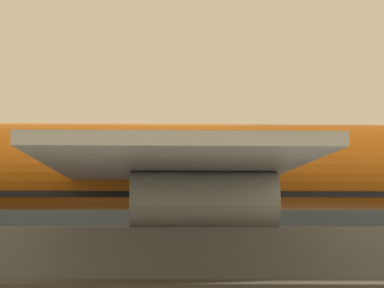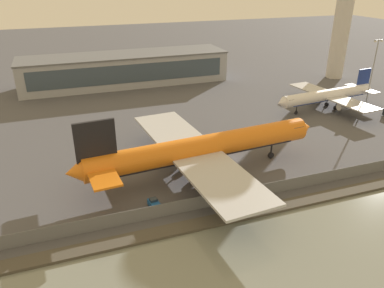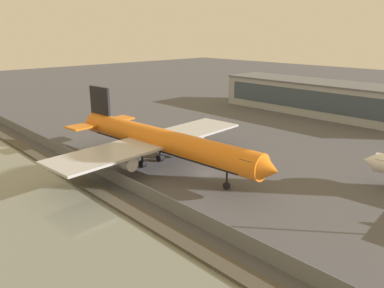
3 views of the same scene
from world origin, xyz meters
TOP-DOWN VIEW (x-y plane):
  - ground_plane at (0.00, 0.00)m, footprint 500.00×500.00m
  - cargo_jet_orange at (-9.76, -3.94)m, footprint 55.18×47.79m
  - terminal_building at (-10.94, 71.29)m, footprint 76.12×18.06m

SIDE VIEW (x-z plane):
  - ground_plane at x=0.00m, z-range 0.00..0.00m
  - terminal_building at x=-10.94m, z-range 0.01..11.31m
  - cargo_jet_orange at x=-9.76m, z-range -1.82..13.53m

